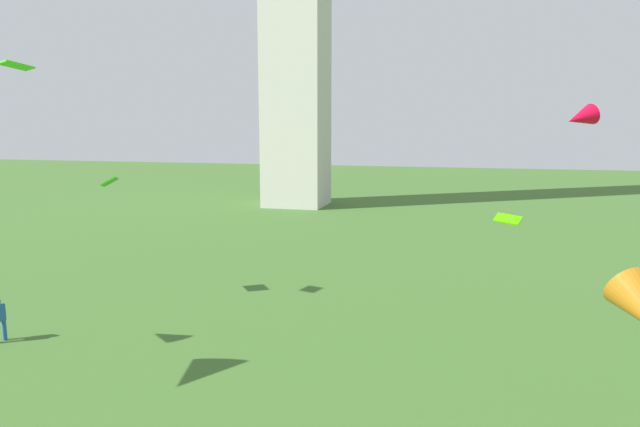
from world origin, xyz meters
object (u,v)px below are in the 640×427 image
at_px(kite_flying_4, 580,118).
at_px(kite_flying_7, 508,219).
at_px(kite_flying_3, 16,66).
at_px(kite_flying_2, 110,182).

bearing_deg(kite_flying_4, kite_flying_7, -73.59).
distance_m(kite_flying_3, kite_flying_4, 23.20).
height_order(kite_flying_2, kite_flying_3, kite_flying_3).
bearing_deg(kite_flying_7, kite_flying_2, 2.14).
xyz_separation_m(kite_flying_4, kite_flying_7, (-2.50, -3.08, -3.25)).
relative_size(kite_flying_2, kite_flying_4, 0.97).
relative_size(kite_flying_2, kite_flying_3, 0.95).
height_order(kite_flying_4, kite_flying_7, kite_flying_4).
height_order(kite_flying_2, kite_flying_7, kite_flying_2).
xyz_separation_m(kite_flying_2, kite_flying_4, (20.75, -2.35, 3.02)).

